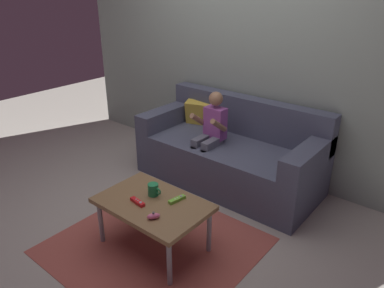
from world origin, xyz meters
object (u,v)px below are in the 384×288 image
(game_remote_red_near_edge, at_px, (138,202))
(coffee_mug, at_px, (153,190))
(couch, at_px, (230,154))
(game_remote_lime_far_corner, at_px, (177,199))
(coffee_table, at_px, (153,207))
(nunchuk_pink, at_px, (154,216))
(person_seated_on_couch, at_px, (210,133))

(game_remote_red_near_edge, bearing_deg, coffee_mug, 85.36)
(couch, bearing_deg, game_remote_red_near_edge, -87.31)
(game_remote_red_near_edge, bearing_deg, game_remote_lime_far_corner, 45.73)
(coffee_table, bearing_deg, nunchuk_pink, -43.27)
(coffee_mug, bearing_deg, game_remote_red_near_edge, -94.64)
(coffee_table, xyz_separation_m, game_remote_red_near_edge, (-0.07, -0.08, 0.05))
(game_remote_red_near_edge, bearing_deg, couch, 92.69)
(nunchuk_pink, distance_m, game_remote_lime_far_corner, 0.27)
(game_remote_red_near_edge, relative_size, nunchuk_pink, 1.45)
(nunchuk_pink, bearing_deg, game_remote_lime_far_corner, 94.92)
(game_remote_red_near_edge, xyz_separation_m, coffee_mug, (0.01, 0.15, 0.04))
(person_seated_on_couch, distance_m, coffee_mug, 1.00)
(coffee_mug, bearing_deg, couch, 93.66)
(coffee_table, height_order, nunchuk_pink, nunchuk_pink)
(nunchuk_pink, relative_size, game_remote_lime_far_corner, 0.69)
(coffee_table, relative_size, game_remote_red_near_edge, 5.67)
(couch, relative_size, coffee_mug, 15.13)
(game_remote_lime_far_corner, height_order, coffee_mug, coffee_mug)
(coffee_table, xyz_separation_m, nunchuk_pink, (0.15, -0.14, 0.06))
(couch, distance_m, coffee_mug, 1.16)
(person_seated_on_couch, xyz_separation_m, coffee_mug, (0.20, -0.98, -0.09))
(game_remote_lime_far_corner, distance_m, coffee_mug, 0.20)
(couch, relative_size, game_remote_red_near_edge, 12.44)
(nunchuk_pink, bearing_deg, coffee_table, 136.73)
(nunchuk_pink, xyz_separation_m, coffee_mug, (-0.21, 0.21, 0.03))
(coffee_mug, bearing_deg, person_seated_on_couch, 101.83)
(game_remote_red_near_edge, distance_m, coffee_mug, 0.16)
(person_seated_on_couch, relative_size, coffee_mug, 7.88)
(game_remote_red_near_edge, height_order, coffee_mug, coffee_mug)
(couch, bearing_deg, coffee_mug, -86.34)
(couch, height_order, game_remote_lime_far_corner, couch)
(couch, relative_size, person_seated_on_couch, 1.92)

